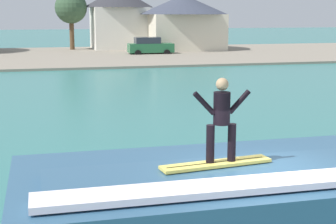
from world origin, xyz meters
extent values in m
cube|color=#305876|center=(-0.66, 0.69, 0.63)|extent=(7.82, 4.01, 1.26)
cube|color=#305876|center=(-0.66, 0.19, 1.33)|extent=(6.64, 1.80, 0.14)
cube|color=white|center=(-0.66, -0.61, 1.36)|extent=(7.03, 0.72, 0.12)
cube|color=#EAD159|center=(-0.70, 0.45, 1.45)|extent=(2.26, 0.68, 0.06)
cube|color=black|center=(-0.70, 0.45, 1.47)|extent=(2.04, 0.30, 0.01)
cylinder|color=black|center=(-0.82, 0.47, 1.84)|extent=(0.16, 0.16, 0.74)
cylinder|color=black|center=(-0.38, 0.47, 1.84)|extent=(0.16, 0.16, 0.74)
cylinder|color=black|center=(-0.60, 0.47, 2.52)|extent=(0.32, 0.32, 0.62)
sphere|color=tan|center=(-0.60, 0.47, 2.98)|extent=(0.24, 0.24, 0.24)
cylinder|color=black|center=(-0.95, 0.47, 2.63)|extent=(0.45, 0.10, 0.47)
cylinder|color=black|center=(-0.25, 0.47, 2.63)|extent=(0.45, 0.10, 0.47)
cube|color=gray|center=(0.00, 43.21, 0.09)|extent=(120.00, 24.18, 0.19)
cube|color=#23663D|center=(7.22, 43.02, 0.77)|extent=(4.57, 1.71, 0.90)
cube|color=#262D38|center=(6.88, 43.02, 1.54)|extent=(2.51, 1.54, 0.64)
cylinder|color=black|center=(8.71, 43.92, 0.32)|extent=(0.64, 0.22, 0.64)
cylinder|color=black|center=(8.71, 42.12, 0.32)|extent=(0.64, 0.22, 0.64)
cylinder|color=black|center=(5.74, 43.92, 0.32)|extent=(0.64, 0.22, 0.64)
cylinder|color=black|center=(5.74, 42.12, 0.32)|extent=(0.64, 0.22, 0.64)
cube|color=beige|center=(12.12, 48.21, 2.06)|extent=(8.00, 7.53, 4.11)
cone|color=#383D4C|center=(12.12, 48.21, 5.19)|extent=(9.92, 9.92, 2.15)
cube|color=silver|center=(5.34, 51.61, 2.44)|extent=(6.11, 6.44, 4.89)
cylinder|color=brown|center=(-0.11, 50.95, 1.89)|extent=(0.51, 0.51, 3.78)
sphere|color=#365337|center=(-0.11, 50.95, 4.85)|extent=(3.55, 3.55, 3.55)
camera|label=1|loc=(-3.93, -8.60, 4.30)|focal=55.34mm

